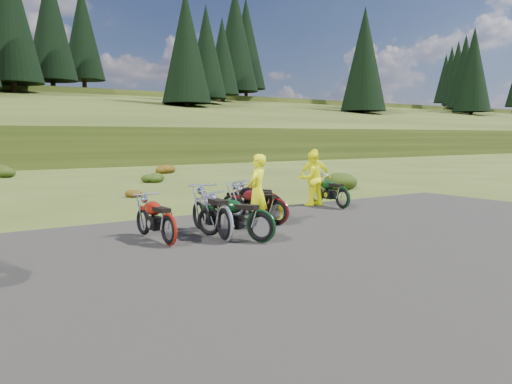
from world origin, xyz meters
TOP-DOWN VIEW (x-y plane):
  - ground at (0.00, 0.00)m, footprint 300.00×300.00m
  - gravel_pad at (0.00, -2.00)m, footprint 20.00×12.00m
  - hill_slope at (0.00, 50.00)m, footprint 300.00×45.97m
  - conifer_23 at (3.00, 62.00)m, footprint 7.48×7.48m
  - conifer_24 at (9.00, 68.00)m, footprint 7.04×7.04m
  - conifer_25 at (15.00, 74.00)m, footprint 6.60×6.60m
  - conifer_26 at (21.00, 49.00)m, footprint 6.16×6.16m
  - conifer_27 at (27.00, 55.00)m, footprint 5.72×5.72m
  - conifer_28 at (33.00, 61.00)m, footprint 5.28×5.28m
  - conifer_29 at (39.00, 67.00)m, footprint 7.92×7.92m
  - conifer_30 at (45.00, 73.00)m, footprint 7.48×7.48m
  - conifer_31 at (51.00, 48.00)m, footprint 7.04×7.04m
  - conifer_32 at (57.00, 54.00)m, footprint 6.60×6.60m
  - conifer_33 at (63.00, 60.00)m, footprint 6.16×6.16m
  - conifer_34 at (69.00, 66.00)m, footprint 5.72×5.72m
  - conifer_35 at (75.00, 72.00)m, footprint 5.28×5.28m
  - conifer_36 at (81.00, 78.00)m, footprint 7.92×7.92m
  - conifer_37 at (87.00, 53.00)m, footprint 7.48×7.48m
  - conifer_38 at (93.00, 59.00)m, footprint 7.04×7.04m
  - conifer_39 at (99.00, 65.00)m, footprint 6.60×6.60m
  - conifer_40 at (105.00, 71.00)m, footprint 6.16×6.16m
  - conifer_41 at (111.00, 77.00)m, footprint 5.72×5.72m
  - shrub_3 at (-3.30, 21.90)m, footprint 1.56×1.56m
  - shrub_4 at (-0.40, 9.20)m, footprint 0.77×0.77m
  - shrub_5 at (2.50, 14.50)m, footprint 1.03×1.03m
  - shrub_6 at (5.40, 19.80)m, footprint 1.30×1.30m
  - shrub_7 at (8.30, 7.10)m, footprint 1.56×1.56m
  - shrub_8 at (11.20, 12.40)m, footprint 0.77×0.77m
  - motorcycle_1 at (-2.68, 0.54)m, footprint 0.74×1.98m
  - motorcycle_2 at (-0.92, -0.26)m, footprint 1.50×2.12m
  - motorcycle_3 at (-1.51, 0.24)m, footprint 0.95×2.29m
  - motorcycle_4 at (0.65, 1.30)m, footprint 1.35×2.05m
  - motorcycle_5 at (0.86, 1.78)m, footprint 1.48×2.08m
  - motorcycle_6 at (1.39, 2.59)m, footprint 1.11×1.96m
  - motorcycle_7 at (4.00, 2.46)m, footprint 0.73×1.97m
  - person_middle at (-0.04, 1.21)m, footprint 0.80×0.73m
  - person_right_a at (3.69, 3.62)m, footprint 0.87×0.69m
  - person_right_b at (3.87, 3.65)m, footprint 1.17×0.86m

SIDE VIEW (x-z plane):
  - ground at x=0.00m, z-range 0.00..0.00m
  - gravel_pad at x=0.00m, z-range -0.02..0.02m
  - hill_slope at x=0.00m, z-range -4.69..4.69m
  - motorcycle_1 at x=-2.68m, z-range -0.51..0.51m
  - motorcycle_2 at x=-0.92m, z-range -0.53..0.53m
  - motorcycle_3 at x=-1.51m, z-range -0.58..0.58m
  - motorcycle_4 at x=0.65m, z-range -0.51..0.51m
  - motorcycle_5 at x=0.86m, z-range -0.52..0.52m
  - motorcycle_6 at x=1.39m, z-range -0.49..0.49m
  - motorcycle_7 at x=4.00m, z-range -0.51..0.51m
  - shrub_4 at x=-0.40m, z-range 0.00..0.45m
  - shrub_8 at x=11.20m, z-range 0.00..0.45m
  - shrub_5 at x=2.50m, z-range 0.00..0.61m
  - shrub_6 at x=5.40m, z-range 0.00..0.77m
  - shrub_3 at x=-3.30m, z-range 0.00..0.92m
  - shrub_7 at x=8.30m, z-range 0.00..0.92m
  - person_right_a at x=3.69m, z-range 0.00..1.76m
  - person_middle at x=-0.04m, z-range 0.00..1.84m
  - person_right_b at x=3.87m, z-range 0.00..1.85m
  - conifer_26 at x=21.00m, z-range 5.37..21.37m
  - conifer_27 at x=27.00m, z-range 6.56..21.56m
  - conifer_31 at x=51.00m, z-range 5.18..23.18m
  - conifer_28 at x=33.00m, z-range 7.76..21.76m
  - conifer_32 at x=57.00m, z-range 6.37..23.37m
  - conifer_33 at x=63.00m, z-range 7.56..23.56m
  - conifer_37 at x=87.00m, z-range 6.17..25.17m
  - conifer_34 at x=69.00m, z-range 8.76..23.76m
  - conifer_38 at x=93.00m, z-range 7.37..25.37m
  - conifer_35 at x=75.00m, z-range 9.95..23.95m
  - conifer_39 at x=99.00m, z-range 8.56..25.56m
  - conifer_23 at x=3.00m, z-range 7.97..26.97m
  - conifer_41 at x=111.00m, z-range 10.15..25.15m
  - conifer_40 at x=105.00m, z-range 9.76..25.76m
  - conifer_24 at x=9.00m, z-range 9.16..27.16m
  - conifer_25 at x=15.00m, z-range 10.16..27.16m
  - conifer_29 at x=39.00m, z-range 8.97..28.97m
  - conifer_30 at x=45.00m, z-range 10.16..29.16m
  - conifer_36 at x=81.00m, z-range 10.16..30.16m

